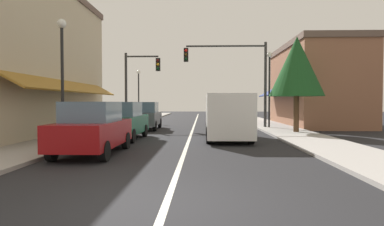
% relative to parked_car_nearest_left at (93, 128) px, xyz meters
% --- Properties ---
extents(ground_plane, '(80.00, 80.00, 0.00)m').
position_rel_parked_car_nearest_left_xyz_m(ground_plane, '(3.04, 12.42, -0.88)').
color(ground_plane, black).
extents(sidewalk_left, '(2.60, 56.00, 0.12)m').
position_rel_parked_car_nearest_left_xyz_m(sidewalk_left, '(-2.46, 12.42, -0.82)').
color(sidewalk_left, gray).
rests_on(sidewalk_left, ground).
extents(sidewalk_right, '(2.60, 56.00, 0.12)m').
position_rel_parked_car_nearest_left_xyz_m(sidewalk_right, '(8.54, 12.42, -0.82)').
color(sidewalk_right, '#A39E99').
rests_on(sidewalk_right, ground).
extents(lane_center_stripe, '(0.14, 52.00, 0.01)m').
position_rel_parked_car_nearest_left_xyz_m(lane_center_stripe, '(3.04, 12.42, -0.88)').
color(lane_center_stripe, silver).
rests_on(lane_center_stripe, ground).
extents(storefront_left_block, '(6.92, 14.20, 8.20)m').
position_rel_parked_car_nearest_left_xyz_m(storefront_left_block, '(-6.56, 6.42, 3.22)').
color(storefront_left_block, '#BCAD8E').
rests_on(storefront_left_block, ground).
extents(storefront_right_block, '(5.99, 10.20, 6.08)m').
position_rel_parked_car_nearest_left_xyz_m(storefront_right_block, '(12.17, 14.42, 2.17)').
color(storefront_right_block, '#8E5B42').
rests_on(storefront_right_block, ground).
extents(parked_car_nearest_left, '(1.78, 4.10, 1.77)m').
position_rel_parked_car_nearest_left_xyz_m(parked_car_nearest_left, '(0.00, 0.00, 0.00)').
color(parked_car_nearest_left, maroon).
rests_on(parked_car_nearest_left, ground).
extents(parked_car_second_left, '(1.86, 4.14, 1.77)m').
position_rel_parked_car_nearest_left_xyz_m(parked_car_second_left, '(-0.10, 4.44, 0.00)').
color(parked_car_second_left, '#0F4C33').
rests_on(parked_car_second_left, ground).
extents(parked_car_third_left, '(1.84, 4.13, 1.77)m').
position_rel_parked_car_nearest_left_xyz_m(parked_car_third_left, '(-0.04, 10.32, 0.00)').
color(parked_car_third_left, '#4C5156').
rests_on(parked_car_third_left, ground).
extents(van_in_lane, '(2.02, 5.19, 2.12)m').
position_rel_parked_car_nearest_left_xyz_m(van_in_lane, '(4.84, 4.64, 0.27)').
color(van_in_lane, silver).
rests_on(van_in_lane, ground).
extents(traffic_signal_mast_arm, '(5.50, 0.50, 5.74)m').
position_rel_parked_car_nearest_left_xyz_m(traffic_signal_mast_arm, '(5.94, 11.19, 3.07)').
color(traffic_signal_mast_arm, '#333333').
rests_on(traffic_signal_mast_arm, ground).
extents(traffic_signal_left_corner, '(2.55, 0.50, 5.24)m').
position_rel_parked_car_nearest_left_xyz_m(traffic_signal_left_corner, '(-0.92, 12.39, 2.55)').
color(traffic_signal_left_corner, '#333333').
rests_on(traffic_signal_left_corner, ground).
extents(street_lamp_left_near, '(0.36, 0.36, 5.05)m').
position_rel_parked_car_nearest_left_xyz_m(street_lamp_left_near, '(-1.91, 2.10, 2.50)').
color(street_lamp_left_near, black).
rests_on(street_lamp_left_near, ground).
extents(street_lamp_right_mid, '(0.36, 0.36, 5.04)m').
position_rel_parked_car_nearest_left_xyz_m(street_lamp_right_mid, '(8.06, 11.00, 2.49)').
color(street_lamp_right_mid, black).
rests_on(street_lamp_right_mid, ground).
extents(street_lamp_left_far, '(0.36, 0.36, 4.68)m').
position_rel_parked_car_nearest_left_xyz_m(street_lamp_left_far, '(-2.13, 18.99, 2.28)').
color(street_lamp_left_far, black).
rests_on(street_lamp_left_far, ground).
extents(tree_right_near, '(2.99, 2.99, 5.38)m').
position_rel_parked_car_nearest_left_xyz_m(tree_right_near, '(8.86, 7.55, 2.84)').
color(tree_right_near, '#4C331E').
rests_on(tree_right_near, ground).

